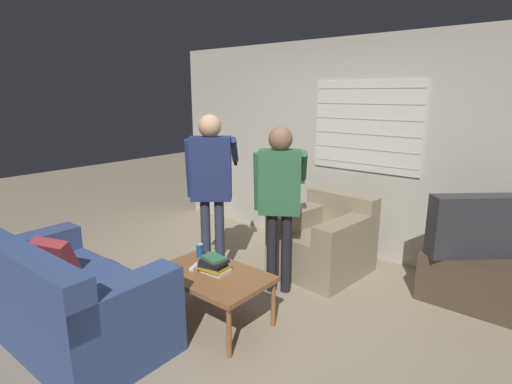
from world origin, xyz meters
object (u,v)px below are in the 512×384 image
Objects in this scene: armchair_beige at (325,241)px; tv at (477,226)px; coffee_table at (213,278)px; couch_blue at (66,300)px; book_stack at (214,265)px; person_left_standing at (211,177)px; person_right_standing at (280,190)px; spare_remote at (195,267)px; soda_can at (200,250)px.

armchair_beige is 1.49m from tv.
tv is at bearing 48.04° from coffee_table.
book_stack is (0.72, 0.93, 0.18)m from couch_blue.
person_left_standing is at bearing 51.99° from armchair_beige.
person_right_standing reaches higher than book_stack.
person_left_standing reaches higher than coffee_table.
tv reaches higher than couch_blue.
person_right_standing is (0.81, 1.72, 0.69)m from couch_blue.
spare_remote is at bearing -142.13° from person_right_standing.
soda_can is (0.30, -0.45, -0.58)m from person_left_standing.
person_right_standing is (-0.11, -0.70, 0.69)m from armchair_beige.
person_right_standing is at bearing 56.12° from soda_can.
armchair_beige is at bearing 56.12° from spare_remote.
spare_remote is (-1.80, -1.82, -0.28)m from tv.
armchair_beige is 1.46m from soda_can.
spare_remote is at bearing -95.89° from person_left_standing.
coffee_table is at bearing -110.12° from book_stack.
couch_blue is at bearing -109.40° from soda_can.
person_left_standing is 0.75m from person_right_standing.
soda_can is at bearing 152.98° from coffee_table.
person_right_standing is 6.18× the size of book_stack.
couch_blue is 1.05× the size of person_right_standing.
couch_blue is at bearing -128.10° from coffee_table.
book_stack is (0.63, -0.61, -0.58)m from person_left_standing.
spare_remote is (0.44, -0.65, -0.63)m from person_left_standing.
soda_can is at bearing -2.68° from tv.
book_stack reaches higher than spare_remote.
tv is (2.32, 2.70, 0.41)m from couch_blue.
armchair_beige is at bearing 68.09° from couch_blue.
person_right_standing is (0.10, 0.81, 0.62)m from coffee_table.
person_left_standing is (0.08, 1.53, 0.76)m from couch_blue.
tv reaches higher than coffee_table.
person_right_standing is 0.93m from soda_can.
armchair_beige is 0.61× the size of person_right_standing.
tv is 0.45× the size of person_left_standing.
armchair_beige is 1.43m from person_left_standing.
coffee_table is 1.24× the size of tv.
couch_blue is at bearing 6.78° from tv.
soda_can is at bearing 106.64° from spare_remote.
couch_blue reaches higher than spare_remote.
couch_blue is 3.58m from tv.
tv is at bearing -163.75° from armchair_beige.
coffee_table is at bearing 5.53° from tv.
coffee_table is (0.71, 0.91, 0.07)m from couch_blue.
person_left_standing is (-0.83, -0.89, 0.76)m from armchair_beige.
coffee_table is at bearing -27.02° from soda_can.
spare_remote is (-0.29, -0.84, -0.57)m from person_right_standing.
person_left_standing is (-2.24, -1.17, 0.35)m from tv.
book_stack is at bearing 69.88° from coffee_table.
soda_can is at bearing 69.43° from couch_blue.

